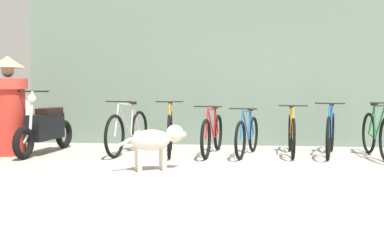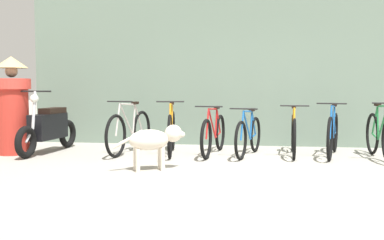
{
  "view_description": "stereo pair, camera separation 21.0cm",
  "coord_description": "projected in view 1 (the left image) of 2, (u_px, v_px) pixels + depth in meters",
  "views": [
    {
      "loc": [
        -0.17,
        -5.94,
        1.17
      ],
      "look_at": [
        -0.93,
        0.93,
        0.65
      ],
      "focal_mm": 42.0,
      "sensor_mm": 36.0,
      "label": 1
    },
    {
      "loc": [
        0.03,
        -5.91,
        1.17
      ],
      "look_at": [
        -0.93,
        0.93,
        0.65
      ],
      "focal_mm": 42.0,
      "sensor_mm": 36.0,
      "label": 2
    }
  ],
  "objects": [
    {
      "name": "shop_wall_back",
      "position": [
        250.0,
        61.0,
        8.85
      ],
      "size": [
        9.01,
        0.2,
        3.34
      ],
      "color": "slate",
      "rests_on": "ground"
    },
    {
      "name": "stray_dog",
      "position": [
        156.0,
        140.0,
        6.21
      ],
      "size": [
        0.96,
        0.57,
        0.63
      ],
      "rotation": [
        0.0,
        0.0,
        0.45
      ],
      "color": "beige",
      "rests_on": "ground"
    },
    {
      "name": "person_in_robes",
      "position": [
        9.0,
        105.0,
        7.62
      ],
      "size": [
        0.85,
        0.85,
        1.68
      ],
      "rotation": [
        0.0,
        0.0,
        3.65
      ],
      "color": "#B72D23",
      "rests_on": "ground"
    },
    {
      "name": "bicycle_6",
      "position": [
        377.0,
        135.0,
        7.32
      ],
      "size": [
        0.46,
        1.68,
        0.93
      ],
      "rotation": [
        0.0,
        0.0,
        -1.56
      ],
      "color": "black",
      "rests_on": "ground"
    },
    {
      "name": "bicycle_4",
      "position": [
        292.0,
        134.0,
        7.66
      ],
      "size": [
        0.46,
        1.67,
        0.87
      ],
      "rotation": [
        0.0,
        0.0,
        -1.63
      ],
      "color": "black",
      "rests_on": "ground"
    },
    {
      "name": "ground_plane",
      "position": [
        254.0,
        175.0,
        5.96
      ],
      "size": [
        60.0,
        60.0,
        0.0
      ],
      "primitive_type": "plane",
      "color": "#9E998E"
    },
    {
      "name": "motorcycle",
      "position": [
        45.0,
        129.0,
        7.82
      ],
      "size": [
        0.58,
        1.88,
        1.1
      ],
      "rotation": [
        0.0,
        0.0,
        -1.66
      ],
      "color": "black",
      "rests_on": "ground"
    },
    {
      "name": "bicycle_0",
      "position": [
        128.0,
        132.0,
        7.81
      ],
      "size": [
        0.46,
        1.76,
        0.93
      ],
      "rotation": [
        0.0,
        0.0,
        -1.73
      ],
      "color": "black",
      "rests_on": "ground"
    },
    {
      "name": "bicycle_2",
      "position": [
        212.0,
        134.0,
        7.69
      ],
      "size": [
        0.46,
        1.73,
        0.85
      ],
      "rotation": [
        0.0,
        0.0,
        -1.7
      ],
      "color": "black",
      "rests_on": "ground"
    },
    {
      "name": "bicycle_1",
      "position": [
        170.0,
        132.0,
        7.74
      ],
      "size": [
        0.46,
        1.69,
        0.93
      ],
      "rotation": [
        0.0,
        0.0,
        -1.44
      ],
      "color": "black",
      "rests_on": "ground"
    },
    {
      "name": "bicycle_5",
      "position": [
        330.0,
        134.0,
        7.58
      ],
      "size": [
        0.55,
        1.72,
        0.91
      ],
      "rotation": [
        0.0,
        0.0,
        -1.81
      ],
      "color": "black",
      "rests_on": "ground"
    },
    {
      "name": "bicycle_3",
      "position": [
        247.0,
        136.0,
        7.58
      ],
      "size": [
        0.52,
        1.55,
        0.82
      ],
      "rotation": [
        0.0,
        0.0,
        -1.81
      ],
      "color": "black",
      "rests_on": "ground"
    }
  ]
}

